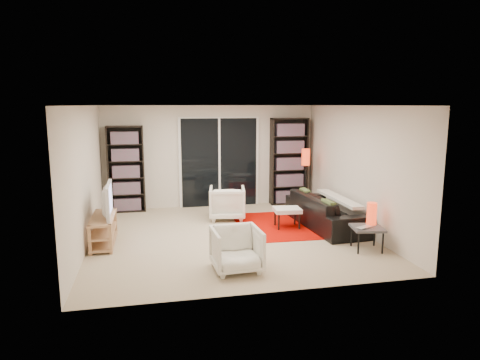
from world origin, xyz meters
name	(u,v)px	position (x,y,z in m)	size (l,w,h in m)	color
floor	(230,236)	(0.00, 0.00, 0.00)	(5.00, 5.00, 0.00)	#C6B18F
wall_back	(211,156)	(0.00, 2.50, 1.20)	(5.00, 0.02, 2.40)	beige
wall_front	(267,203)	(0.00, -2.50, 1.20)	(5.00, 0.02, 2.40)	beige
wall_left	(85,177)	(-2.50, 0.00, 1.20)	(0.02, 5.00, 2.40)	beige
wall_right	(357,168)	(2.50, 0.00, 1.20)	(0.02, 5.00, 2.40)	beige
ceiling	(230,105)	(0.00, 0.00, 2.40)	(5.00, 5.00, 0.02)	white
sliding_door	(219,163)	(0.20, 2.46, 1.05)	(1.92, 0.08, 2.16)	white
bookshelf_left	(126,169)	(-1.95, 2.33, 0.98)	(0.80, 0.30, 1.95)	black
bookshelf_right	(289,161)	(1.90, 2.33, 1.05)	(0.90, 0.30, 2.10)	black
tv_stand	(103,230)	(-2.25, 0.00, 0.26)	(0.38, 1.19, 0.50)	tan
tv	(103,200)	(-2.23, 0.00, 0.79)	(1.00, 0.13, 0.57)	black
rug	(277,225)	(1.06, 0.50, 0.01)	(1.57, 2.12, 0.01)	#BD0900
sofa	(326,211)	(1.99, 0.23, 0.32)	(2.20, 0.86, 0.64)	black
armchair_back	(227,203)	(0.17, 1.24, 0.35)	(0.74, 0.76, 0.69)	white
armchair_front	(237,249)	(-0.22, -1.66, 0.32)	(0.69, 0.71, 0.65)	white
ottoman	(287,211)	(1.21, 0.31, 0.34)	(0.54, 0.46, 0.40)	white
side_table	(367,229)	(2.11, -1.23, 0.36)	(0.58, 0.58, 0.40)	#444448
laptop	(366,228)	(2.04, -1.32, 0.41)	(0.30, 0.19, 0.02)	silver
table_lamp	(372,214)	(2.25, -1.10, 0.59)	(0.17, 0.17, 0.38)	red
floor_lamp	(306,163)	(2.11, 1.75, 1.08)	(0.21, 0.21, 1.41)	black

